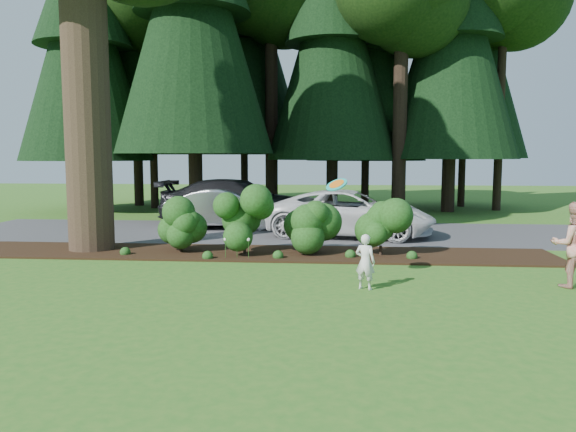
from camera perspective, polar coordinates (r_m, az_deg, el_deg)
The scene contains 12 objects.
ground at distance 12.12m, azimuth -5.80°, elevation -6.52°, with size 80.00×80.00×0.00m, color #27641C.
mulch_bed at distance 15.26m, azimuth -3.52°, elevation -3.78°, with size 16.00×2.50×0.05m, color black.
driveway at distance 19.43m, azimuth -1.67°, elevation -1.66°, with size 22.00×6.00×0.03m, color #38383A.
shrub_row at distance 14.94m, azimuth -0.68°, elevation -0.94°, with size 6.53×1.60×1.61m.
lily_cluster at distance 14.40m, azimuth -5.21°, elevation -2.49°, with size 0.69×0.09×0.57m.
tree_wall at distance 28.89m, azimuth 0.97°, elevation 19.86°, with size 25.66×12.15×17.09m.
car_silver_wagon at distance 20.37m, azimuth -6.22°, elevation 0.73°, with size 1.51×4.32×1.42m, color #ADADB2.
car_white_suv at distance 18.38m, azimuth 6.32°, elevation 0.29°, with size 2.52×5.46×1.52m, color silver.
car_dark_suv at distance 21.34m, azimuth -4.99°, elevation 1.41°, with size 2.43×5.98×1.73m, color black.
child at distance 11.27m, azimuth 7.85°, elevation -4.63°, with size 0.41×0.27×1.11m, color silver.
adult at distance 12.65m, azimuth 26.98°, elevation -2.63°, with size 0.84×0.66×1.74m, color #AE3217.
frisbee at distance 11.45m, azimuth 4.96°, elevation 3.21°, with size 0.49×0.43×0.34m.
Camera 1 is at (2.24, -11.62, 2.65)m, focal length 35.00 mm.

